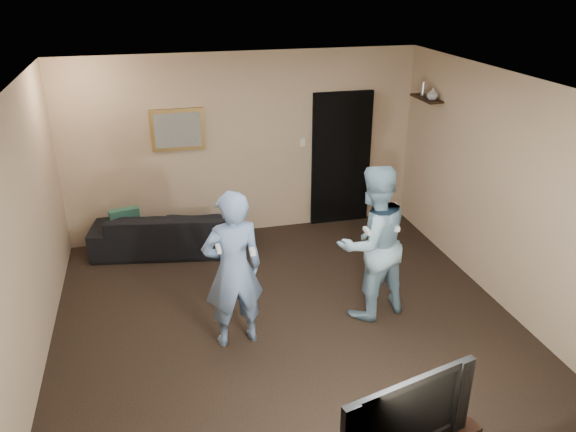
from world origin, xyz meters
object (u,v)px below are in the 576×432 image
object	(u,v)px
wii_player_left	(233,270)
wii_player_right	(372,243)
sofa	(169,230)
television	(398,408)

from	to	relation	value
wii_player_left	wii_player_right	bearing A→B (deg)	6.03
sofa	wii_player_right	xyz separation A→B (m)	(2.09, -2.12, 0.58)
sofa	television	xyz separation A→B (m)	(1.36, -4.41, 0.50)
sofa	television	bearing A→B (deg)	117.25
television	wii_player_left	size ratio (longest dim) A/B	0.64
sofa	wii_player_left	bearing A→B (deg)	113.55
sofa	wii_player_right	bearing A→B (deg)	144.64
television	wii_player_right	xyz separation A→B (m)	(0.73, 2.29, 0.08)
wii_player_right	wii_player_left	bearing A→B (deg)	-173.97
sofa	wii_player_right	size ratio (longest dim) A/B	1.16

